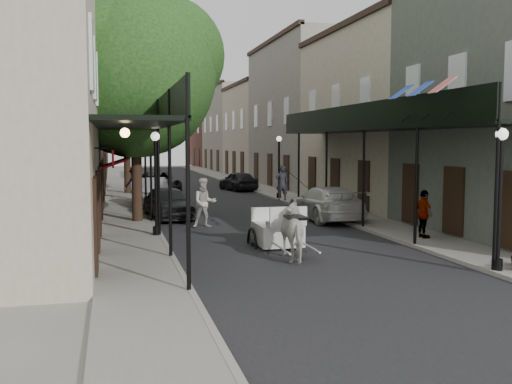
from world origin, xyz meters
TOP-DOWN VIEW (x-y plane):
  - ground at (0.00, 0.00)m, footprint 140.00×140.00m
  - road at (0.00, 20.00)m, footprint 8.00×90.00m
  - sidewalk_left at (-5.00, 20.00)m, footprint 2.20×90.00m
  - sidewalk_right at (5.00, 20.00)m, footprint 2.20×90.00m
  - building_row_left at (-8.60, 30.00)m, footprint 5.00×80.00m
  - building_row_right at (8.60, 30.00)m, footprint 5.00×80.00m
  - gallery_left at (-4.79, 6.98)m, footprint 2.20×18.05m
  - gallery_right at (4.79, 6.98)m, footprint 2.20×18.05m
  - tree_near at (-4.20, 10.18)m, footprint 7.31×6.80m
  - tree_far at (-4.25, 24.18)m, footprint 6.45×6.00m
  - lamppost_right_near at (4.10, -2.00)m, footprint 0.32×0.32m
  - lamppost_left at (-4.10, 6.00)m, footprint 0.32×0.32m
  - lamppost_right_far at (4.10, 18.00)m, footprint 0.32×0.32m
  - horse at (-0.37, 1.17)m, footprint 0.91×1.95m
  - carriage at (-0.33, 3.72)m, footprint 1.74×2.44m
  - pedestrian_walking at (-2.00, 8.17)m, footprint 1.02×0.82m
  - pedestrian_sidewalk_left at (-4.33, 19.43)m, footprint 1.39×1.10m
  - pedestrian_sidewalk_right at (4.91, 3.00)m, footprint 0.43×0.99m
  - car_left_near at (-3.17, 11.18)m, footprint 2.27×4.51m
  - car_left_mid at (-3.60, 16.15)m, footprint 1.85×4.74m
  - car_left_far at (-2.60, 24.00)m, footprint 2.92×5.63m
  - car_right_near at (3.60, 9.00)m, footprint 2.13×5.22m
  - car_right_far at (3.18, 25.17)m, footprint 2.40×4.34m

SIDE VIEW (x-z plane):
  - ground at x=0.00m, z-range 0.00..0.00m
  - road at x=0.00m, z-range 0.00..0.01m
  - sidewalk_left at x=-5.00m, z-range 0.00..0.12m
  - sidewalk_right at x=5.00m, z-range 0.00..0.12m
  - car_right_far at x=3.18m, z-range 0.00..1.40m
  - car_left_near at x=-3.17m, z-range 0.00..1.47m
  - car_right_near at x=3.60m, z-range 0.00..1.51m
  - car_left_far at x=-2.60m, z-range 0.00..1.52m
  - car_left_mid at x=-3.60m, z-range 0.00..1.54m
  - horse at x=-0.37m, z-range 0.00..1.64m
  - pedestrian_sidewalk_right at x=4.91m, z-range 0.12..1.80m
  - pedestrian_walking at x=-2.00m, z-range 0.00..2.01m
  - pedestrian_sidewalk_left at x=-4.33m, z-range 0.12..2.00m
  - carriage at x=-0.33m, z-range -0.31..2.43m
  - lamppost_right_near at x=4.10m, z-range 0.19..3.90m
  - lamppost_left at x=-4.10m, z-range 0.19..3.90m
  - lamppost_right_far at x=4.10m, z-range 0.19..3.90m
  - gallery_left at x=-4.79m, z-range 1.61..6.49m
  - gallery_right at x=4.79m, z-range 1.61..6.49m
  - building_row_left at x=-8.60m, z-range 0.00..10.50m
  - building_row_right at x=8.60m, z-range 0.00..10.50m
  - tree_far at x=-4.25m, z-range 1.53..10.14m
  - tree_near at x=-4.20m, z-range 1.67..11.30m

